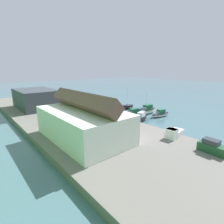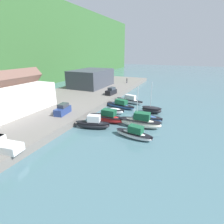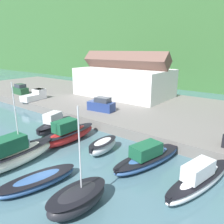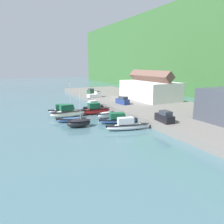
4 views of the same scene
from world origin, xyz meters
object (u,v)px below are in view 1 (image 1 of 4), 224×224
Objects in this scene: moored_boat_6 at (147,110)px; moored_boat_3 at (109,110)px; moored_boat_4 at (102,107)px; parked_car_2 at (82,104)px; parked_car_1 at (116,118)px; parked_car_0 at (212,147)px; moored_boat_8 at (128,107)px; pickup_truck_0 at (174,133)px; moored_boat_2 at (120,112)px; moored_boat_5 at (160,114)px; person_on_quay at (51,97)px; moored_boat_0 at (141,118)px; moored_boat_1 at (133,114)px; moored_boat_7 at (137,110)px.

moored_boat_3 is at bearing 37.00° from moored_boat_6.
parked_car_2 is at bearing 83.03° from moored_boat_4.
moored_boat_6 is 1.94× the size of parked_car_1.
parked_car_0 is 22.37m from parked_car_1.
pickup_truck_0 is at bearing 156.36° from moored_boat_8.
moored_boat_2 is 0.62× the size of moored_boat_5.
parked_car_0 is (-34.28, 15.68, 1.42)m from moored_boat_8.
moored_boat_5 is 46.25m from person_on_quay.
moored_boat_0 is 0.82× the size of moored_boat_6.
moored_boat_6 reaches higher than moored_boat_1.
parked_car_0 and parked_car_2 have the same top height.
moored_boat_5 is at bearing -55.97° from pickup_truck_0.
person_on_quay is (43.20, 16.45, 1.62)m from moored_boat_5.
parked_car_2 is at bearing -103.52° from parked_car_1.
moored_boat_7 is 26.83m from pickup_truck_0.
moored_boat_2 reaches higher than moored_boat_7.
moored_boat_1 reaches higher than moored_boat_2.
person_on_quay is (33.80, 16.67, 1.93)m from moored_boat_7.
moored_boat_8 is at bearing -36.25° from pickup_truck_0.
moored_boat_0 reaches higher than moored_boat_7.
moored_boat_0 reaches higher than moored_boat_3.
parked_car_0 reaches higher than moored_boat_0.
parked_car_2 is 0.88× the size of pickup_truck_0.
moored_boat_6 is at bearing 13.22° from moored_boat_5.
moored_boat_4 is 1.99× the size of parked_car_1.
moored_boat_6 reaches higher than moored_boat_2.
moored_boat_1 is 9.64m from parked_car_1.
moored_boat_3 is 5.07m from moored_boat_4.
moored_boat_6 reaches higher than moored_boat_8.
parked_car_0 is 0.98× the size of parked_car_1.
parked_car_0 is at bearing 147.32° from moored_boat_0.
moored_boat_7 is 33.82m from parked_car_0.
moored_boat_4 is 1.25× the size of moored_boat_5.
person_on_quay is (28.52, 8.16, 1.65)m from moored_boat_3.
moored_boat_7 is at bearing -130.39° from moored_boat_4.
moored_boat_4 reaches higher than moored_boat_7.
moored_boat_7 is at bearing 144.93° from parked_car_2.
moored_boat_1 is at bearing 66.48° from moored_boat_5.
moored_boat_8 is 37.72m from parked_car_0.
person_on_quay is at bearing 10.78° from moored_boat_2.
moored_boat_2 is 0.48× the size of moored_boat_3.
parked_car_2 is at bearing 23.81° from moored_boat_2.
parked_car_1 is (-2.64, 9.19, 1.24)m from moored_boat_1.
parked_car_2 reaches higher than moored_boat_0.
moored_boat_1 is 5.08m from moored_boat_2.
pickup_truck_0 reaches higher than moored_boat_2.
parked_car_1 is at bearing 92.36° from moored_boat_5.
moored_boat_6 is at bearing -177.61° from moored_boat_8.
moored_boat_7 is (8.84, -8.56, -0.47)m from moored_boat_0.
moored_boat_2 is 0.51× the size of moored_boat_6.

